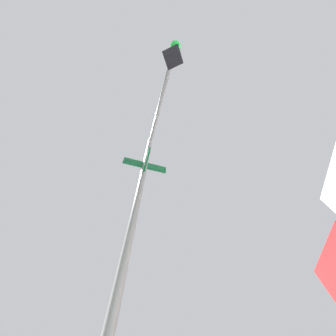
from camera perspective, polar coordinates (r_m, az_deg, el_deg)
The scene contains 1 object.
traffic_signal_near at distance 2.83m, azimuth -5.28°, elevation 13.44°, with size 2.31×1.91×5.80m.
Camera 1 is at (-5.13, -5.49, 1.45)m, focal length 16.08 mm.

